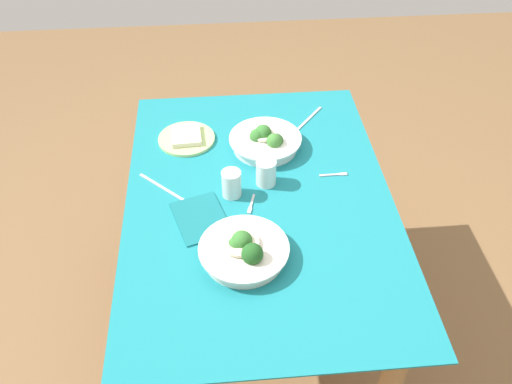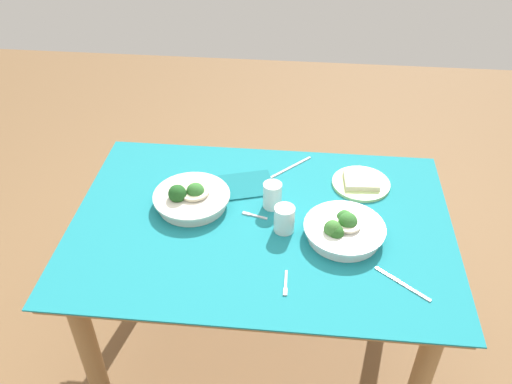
{
  "view_description": "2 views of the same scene",
  "coord_description": "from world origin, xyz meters",
  "px_view_note": "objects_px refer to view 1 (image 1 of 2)",
  "views": [
    {
      "loc": [
        -1.35,
        0.13,
        2.03
      ],
      "look_at": [
        -0.02,
        0.01,
        0.81
      ],
      "focal_mm": 37.99,
      "sensor_mm": 36.0,
      "label": 1
    },
    {
      "loc": [
        0.12,
        -1.41,
        2.0
      ],
      "look_at": [
        -0.03,
        0.11,
        0.81
      ],
      "focal_mm": 37.78,
      "sensor_mm": 36.0,
      "label": 2
    }
  ],
  "objects_px": {
    "water_glass_side": "(266,172)",
    "table_knife_right": "(309,119)",
    "fork_by_far_bowl": "(251,205)",
    "table_knife_left": "(161,187)",
    "water_glass_center": "(232,184)",
    "fork_by_near_bowl": "(335,175)",
    "broccoli_bowl_near": "(266,141)",
    "napkin_folded_upper": "(201,218)",
    "broccoli_bowl_far": "(244,251)",
    "bread_side_plate": "(186,138)"
  },
  "relations": [
    {
      "from": "bread_side_plate",
      "to": "water_glass_center",
      "type": "xyz_separation_m",
      "value": [
        -0.33,
        -0.16,
        0.04
      ]
    },
    {
      "from": "water_glass_center",
      "to": "table_knife_right",
      "type": "bearing_deg",
      "value": -38.35
    },
    {
      "from": "water_glass_center",
      "to": "table_knife_right",
      "type": "xyz_separation_m",
      "value": [
        0.43,
        -0.34,
        -0.05
      ]
    },
    {
      "from": "napkin_folded_upper",
      "to": "water_glass_center",
      "type": "bearing_deg",
      "value": -44.52
    },
    {
      "from": "table_knife_right",
      "to": "water_glass_side",
      "type": "bearing_deg",
      "value": 9.09
    },
    {
      "from": "fork_by_near_bowl",
      "to": "table_knife_right",
      "type": "relative_size",
      "value": 0.52
    },
    {
      "from": "fork_by_far_bowl",
      "to": "fork_by_near_bowl",
      "type": "relative_size",
      "value": 0.91
    },
    {
      "from": "water_glass_center",
      "to": "fork_by_near_bowl",
      "type": "bearing_deg",
      "value": -79.48
    },
    {
      "from": "water_glass_center",
      "to": "table_knife_left",
      "type": "distance_m",
      "value": 0.26
    },
    {
      "from": "fork_by_near_bowl",
      "to": "bread_side_plate",
      "type": "bearing_deg",
      "value": 153.3
    },
    {
      "from": "water_glass_center",
      "to": "table_knife_left",
      "type": "xyz_separation_m",
      "value": [
        0.06,
        0.25,
        -0.05
      ]
    },
    {
      "from": "water_glass_center",
      "to": "fork_by_far_bowl",
      "type": "height_order",
      "value": "water_glass_center"
    },
    {
      "from": "broccoli_bowl_far",
      "to": "water_glass_side",
      "type": "relative_size",
      "value": 2.88
    },
    {
      "from": "fork_by_near_bowl",
      "to": "table_knife_left",
      "type": "height_order",
      "value": "same"
    },
    {
      "from": "water_glass_side",
      "to": "water_glass_center",
      "type": "bearing_deg",
      "value": 111.96
    },
    {
      "from": "water_glass_side",
      "to": "fork_by_far_bowl",
      "type": "bearing_deg",
      "value": 151.14
    },
    {
      "from": "water_glass_center",
      "to": "table_knife_left",
      "type": "bearing_deg",
      "value": 77.06
    },
    {
      "from": "bread_side_plate",
      "to": "fork_by_near_bowl",
      "type": "relative_size",
      "value": 2.14
    },
    {
      "from": "water_glass_side",
      "to": "fork_by_near_bowl",
      "type": "distance_m",
      "value": 0.26
    },
    {
      "from": "broccoli_bowl_far",
      "to": "water_glass_side",
      "type": "height_order",
      "value": "broccoli_bowl_far"
    },
    {
      "from": "fork_by_near_bowl",
      "to": "table_knife_left",
      "type": "xyz_separation_m",
      "value": [
        -0.01,
        0.62,
        -0.0
      ]
    },
    {
      "from": "broccoli_bowl_near",
      "to": "fork_by_near_bowl",
      "type": "xyz_separation_m",
      "value": [
        -0.18,
        -0.23,
        -0.03
      ]
    },
    {
      "from": "water_glass_side",
      "to": "fork_by_far_bowl",
      "type": "relative_size",
      "value": 1.03
    },
    {
      "from": "broccoli_bowl_near",
      "to": "fork_by_near_bowl",
      "type": "relative_size",
      "value": 2.68
    },
    {
      "from": "bread_side_plate",
      "to": "water_glass_center",
      "type": "height_order",
      "value": "water_glass_center"
    },
    {
      "from": "fork_by_far_bowl",
      "to": "napkin_folded_upper",
      "type": "height_order",
      "value": "napkin_folded_upper"
    },
    {
      "from": "napkin_folded_upper",
      "to": "table_knife_left",
      "type": "bearing_deg",
      "value": 39.12
    },
    {
      "from": "fork_by_far_bowl",
      "to": "table_knife_left",
      "type": "distance_m",
      "value": 0.33
    },
    {
      "from": "bread_side_plate",
      "to": "table_knife_right",
      "type": "xyz_separation_m",
      "value": [
        0.1,
        -0.5,
        -0.01
      ]
    },
    {
      "from": "broccoli_bowl_far",
      "to": "water_glass_side",
      "type": "bearing_deg",
      "value": -16.53
    },
    {
      "from": "water_glass_side",
      "to": "fork_by_far_bowl",
      "type": "distance_m",
      "value": 0.14
    },
    {
      "from": "broccoli_bowl_near",
      "to": "water_glass_center",
      "type": "bearing_deg",
      "value": 150.51
    },
    {
      "from": "water_glass_side",
      "to": "table_knife_right",
      "type": "distance_m",
      "value": 0.44
    },
    {
      "from": "broccoli_bowl_far",
      "to": "table_knife_right",
      "type": "height_order",
      "value": "broccoli_bowl_far"
    },
    {
      "from": "water_glass_center",
      "to": "broccoli_bowl_far",
      "type": "bearing_deg",
      "value": -175.69
    },
    {
      "from": "broccoli_bowl_near",
      "to": "napkin_folded_upper",
      "type": "bearing_deg",
      "value": 145.25
    },
    {
      "from": "bread_side_plate",
      "to": "table_knife_left",
      "type": "bearing_deg",
      "value": 162.4
    },
    {
      "from": "broccoli_bowl_near",
      "to": "bread_side_plate",
      "type": "height_order",
      "value": "broccoli_bowl_near"
    },
    {
      "from": "water_glass_center",
      "to": "fork_by_far_bowl",
      "type": "distance_m",
      "value": 0.1
    },
    {
      "from": "bread_side_plate",
      "to": "water_glass_side",
      "type": "relative_size",
      "value": 2.28
    },
    {
      "from": "water_glass_side",
      "to": "table_knife_left",
      "type": "height_order",
      "value": "water_glass_side"
    },
    {
      "from": "table_knife_right",
      "to": "napkin_folded_upper",
      "type": "xyz_separation_m",
      "value": [
        -0.54,
        0.45,
        0.0
      ]
    },
    {
      "from": "broccoli_bowl_far",
      "to": "bread_side_plate",
      "type": "bearing_deg",
      "value": 16.32
    },
    {
      "from": "fork_by_near_bowl",
      "to": "fork_by_far_bowl",
      "type": "bearing_deg",
      "value": -158.18
    },
    {
      "from": "water_glass_center",
      "to": "water_glass_side",
      "type": "distance_m",
      "value": 0.13
    },
    {
      "from": "fork_by_far_bowl",
      "to": "table_knife_left",
      "type": "bearing_deg",
      "value": -95.34
    },
    {
      "from": "water_glass_side",
      "to": "table_knife_right",
      "type": "relative_size",
      "value": 0.49
    },
    {
      "from": "broccoli_bowl_near",
      "to": "table_knife_right",
      "type": "bearing_deg",
      "value": -47.99
    },
    {
      "from": "water_glass_center",
      "to": "fork_by_near_bowl",
      "type": "distance_m",
      "value": 0.38
    },
    {
      "from": "broccoli_bowl_far",
      "to": "table_knife_right",
      "type": "xyz_separation_m",
      "value": [
        0.72,
        -0.32,
        -0.03
      ]
    }
  ]
}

